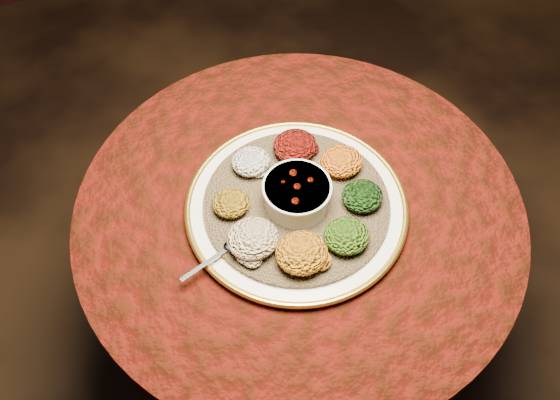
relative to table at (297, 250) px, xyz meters
name	(u,v)px	position (x,y,z in m)	size (l,w,h in m)	color
table	(297,250)	(0.00, 0.00, 0.00)	(0.96, 0.96, 0.73)	black
platter	(296,207)	(-0.01, 0.00, 0.19)	(0.50, 0.50, 0.02)	white
injera	(296,204)	(-0.01, 0.00, 0.20)	(0.39, 0.39, 0.01)	olive
stew_bowl	(297,193)	(-0.01, 0.00, 0.24)	(0.14, 0.14, 0.06)	silver
spoon	(229,248)	(-0.18, -0.06, 0.21)	(0.14, 0.06, 0.01)	silver
portion_ayib	(251,162)	(-0.06, 0.12, 0.23)	(0.08, 0.08, 0.04)	silver
portion_kitfo	(295,146)	(0.04, 0.12, 0.23)	(0.10, 0.09, 0.05)	black
portion_tikil	(342,161)	(0.12, 0.05, 0.23)	(0.09, 0.09, 0.04)	#BB670F
portion_gomen	(362,196)	(0.12, -0.05, 0.23)	(0.09, 0.08, 0.04)	black
portion_mixveg	(347,236)	(0.05, -0.13, 0.23)	(0.09, 0.09, 0.04)	#A93F0A
portion_kik	(302,253)	(-0.05, -0.13, 0.23)	(0.10, 0.10, 0.05)	#BD6C10
portion_timatim	(253,239)	(-0.13, -0.07, 0.23)	(0.10, 0.10, 0.05)	maroon
portion_shiro	(231,203)	(-0.14, 0.03, 0.23)	(0.08, 0.07, 0.04)	#835E0F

